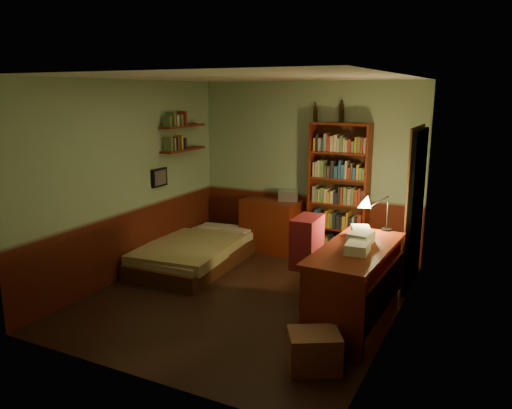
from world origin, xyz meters
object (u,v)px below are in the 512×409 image
at_px(dresser, 271,226).
at_px(desk_lamp, 388,205).
at_px(cardboard_box_a, 314,350).
at_px(bookshelf, 339,193).
at_px(mini_stereo, 288,195).
at_px(office_chair, 323,263).
at_px(cardboard_box_b, 331,339).
at_px(bed, 196,244).
at_px(desk, 355,286).

distance_m(dresser, desk_lamp, 2.41).
bearing_deg(cardboard_box_a, bookshelf, 104.02).
bearing_deg(mini_stereo, bookshelf, -20.54).
height_order(desk_lamp, cardboard_box_a, desk_lamp).
bearing_deg(office_chair, bookshelf, 99.94).
xyz_separation_m(office_chair, cardboard_box_b, (0.42, -0.94, -0.42)).
height_order(mini_stereo, office_chair, office_chair).
relative_size(bed, office_chair, 1.96).
distance_m(bed, mini_stereo, 1.61).
height_order(dresser, desk_lamp, desk_lamp).
xyz_separation_m(mini_stereo, office_chair, (1.17, -1.73, -0.37)).
height_order(bookshelf, office_chair, bookshelf).
distance_m(dresser, office_chair, 2.13).
bearing_deg(cardboard_box_b, bookshelf, 106.62).
distance_m(mini_stereo, cardboard_box_a, 3.51).
relative_size(bed, dresser, 2.24).
distance_m(bookshelf, desk_lamp, 1.53).
distance_m(bed, dresser, 1.27).
xyz_separation_m(bed, office_chair, (2.10, -0.54, 0.22)).
xyz_separation_m(dresser, desk, (1.87, -1.90, 0.02)).
relative_size(dresser, bookshelf, 0.45).
relative_size(bookshelf, cardboard_box_a, 4.41).
distance_m(bookshelf, cardboard_box_a, 3.22).
bearing_deg(office_chair, desk, -34.85).
height_order(bed, cardboard_box_b, bed).
height_order(bed, desk, desk).
distance_m(bed, office_chair, 2.18).
bearing_deg(desk, bed, 164.03).
bearing_deg(dresser, office_chair, -43.13).
xyz_separation_m(bed, cardboard_box_b, (2.52, -1.48, -0.20)).
relative_size(cardboard_box_a, cardboard_box_b, 1.56).
xyz_separation_m(dresser, mini_stereo, (0.23, 0.12, 0.48)).
height_order(desk_lamp, cardboard_box_b, desk_lamp).
relative_size(bed, cardboard_box_a, 4.45).
relative_size(bookshelf, cardboard_box_b, 6.89).
xyz_separation_m(dresser, cardboard_box_b, (1.83, -2.54, -0.30)).
bearing_deg(desk, desk_lamp, 82.42).
xyz_separation_m(bed, cardboard_box_a, (2.49, -1.87, -0.13)).
distance_m(mini_stereo, cardboard_box_b, 3.21).
relative_size(bed, mini_stereo, 6.89).
xyz_separation_m(mini_stereo, cardboard_box_b, (1.60, -2.67, -0.78)).
xyz_separation_m(mini_stereo, cardboard_box_a, (1.56, -3.06, -0.72)).
height_order(bookshelf, cardboard_box_b, bookshelf).
distance_m(desk, cardboard_box_a, 1.07).
xyz_separation_m(mini_stereo, bookshelf, (0.81, -0.04, 0.12)).
xyz_separation_m(dresser, office_chair, (1.41, -1.60, 0.12)).
relative_size(dresser, cardboard_box_a, 1.99).
relative_size(dresser, desk, 0.57).
bearing_deg(desk_lamp, mini_stereo, 146.18).
height_order(desk, cardboard_box_b, desk).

